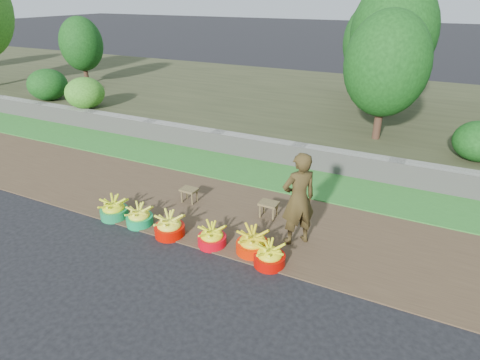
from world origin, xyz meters
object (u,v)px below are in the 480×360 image
at_px(basin_b, 139,217).
at_px(basin_e, 253,243).
at_px(basin_f, 270,256).
at_px(basin_c, 169,226).
at_px(vendor_woman, 298,199).
at_px(basin_d, 212,237).
at_px(basin_a, 114,209).
at_px(stool_left, 189,191).
at_px(stool_right, 269,205).

relative_size(basin_b, basin_e, 0.90).
xyz_separation_m(basin_b, basin_f, (2.59, -0.06, 0.00)).
relative_size(basin_c, vendor_woman, 0.33).
xyz_separation_m(basin_e, basin_f, (0.37, -0.18, -0.01)).
bearing_deg(basin_d, basin_f, -3.83).
bearing_deg(basin_f, basin_c, 179.79).
bearing_deg(basin_e, basin_b, -176.88).
bearing_deg(basin_c, basin_a, 178.06).
relative_size(basin_d, stool_left, 1.44).
bearing_deg(basin_a, basin_b, 0.85).
relative_size(basin_c, basin_d, 1.09).
distance_m(stool_left, vendor_woman, 2.50).
relative_size(stool_right, vendor_woman, 0.21).
distance_m(basin_c, vendor_woman, 2.28).
xyz_separation_m(basin_a, stool_left, (0.95, 1.13, 0.08)).
bearing_deg(basin_f, basin_a, 179.08).
xyz_separation_m(basin_c, basin_e, (1.51, 0.17, 0.00)).
height_order(basin_c, stool_left, basin_c).
xyz_separation_m(basin_a, basin_d, (2.11, 0.02, -0.01)).
height_order(basin_a, basin_b, basin_a).
bearing_deg(basin_a, basin_e, 2.64).
height_order(basin_c, vendor_woman, vendor_woman).
relative_size(basin_b, basin_c, 0.92).
height_order(basin_d, basin_f, basin_f).
distance_m(basin_f, vendor_woman, 1.03).
xyz_separation_m(basin_b, basin_d, (1.51, 0.01, -0.00)).
bearing_deg(basin_a, stool_right, 26.00).
distance_m(stool_left, stool_right, 1.67).
height_order(basin_a, basin_c, basin_c).
distance_m(basin_e, stool_left, 2.11).
distance_m(basin_a, stool_right, 2.91).
bearing_deg(vendor_woman, basin_b, -30.51).
relative_size(basin_f, stool_right, 1.43).
height_order(stool_left, stool_right, stool_right).
bearing_deg(basin_e, vendor_woman, 47.41).
bearing_deg(stool_right, vendor_woman, -37.18).
bearing_deg(basin_f, vendor_woman, 77.85).
bearing_deg(basin_b, stool_right, 32.09).
bearing_deg(basin_c, basin_e, 6.54).
bearing_deg(stool_left, basin_e, -28.25).
height_order(stool_left, vendor_woman, vendor_woman).
distance_m(basin_e, vendor_woman, 1.03).
bearing_deg(stool_left, basin_c, -73.53).
bearing_deg(stool_right, stool_left, -174.95).
relative_size(basin_b, vendor_woman, 0.30).
xyz_separation_m(basin_a, stool_right, (2.61, 1.27, 0.09)).
height_order(basin_b, basin_c, basin_c).
relative_size(basin_a, basin_f, 1.04).
distance_m(basin_a, basin_b, 0.59).
relative_size(basin_d, basin_f, 0.97).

